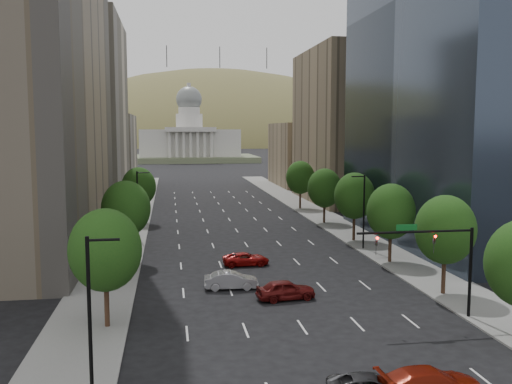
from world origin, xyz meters
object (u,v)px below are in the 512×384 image
car_maroon (286,290)px  traffic_signal (440,253)px  car_red_far (246,259)px  capitol (190,143)px  car_red_near (430,383)px  car_silver (231,280)px

car_maroon → traffic_signal: bearing=-130.0°
car_red_far → capitol: bearing=-3.4°
car_red_near → traffic_signal: bearing=-30.8°
car_maroon → car_red_far: car_maroon is taller
traffic_signal → car_red_near: size_ratio=1.57×
traffic_signal → car_maroon: traffic_signal is taller
car_red_near → car_silver: 23.80m
car_silver → car_red_far: size_ratio=0.99×
traffic_signal → car_red_far: 23.14m
capitol → car_red_near: 231.58m
car_red_near → car_red_far: size_ratio=1.18×
car_silver → car_red_far: (2.53, 8.62, -0.12)m
traffic_signal → car_maroon: bearing=146.8°
traffic_signal → car_maroon: (-10.35, 6.76, -4.32)m
traffic_signal → car_red_far: (-12.03, 19.25, -4.49)m
traffic_signal → capitol: capitol is taller
traffic_signal → car_silver: bearing=143.9°
capitol → traffic_signal: bearing=-87.3°
car_red_near → car_red_far: bearing=8.0°
traffic_signal → car_maroon: size_ratio=1.83×
car_silver → car_red_far: 8.98m
capitol → car_red_near: size_ratio=10.36×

